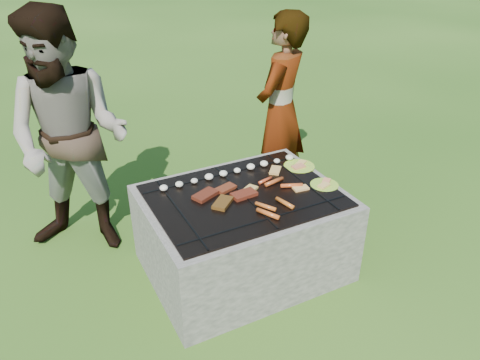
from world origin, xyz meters
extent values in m
plane|color=#234C13|center=(0.00, 0.00, 0.00)|extent=(60.00, 60.00, 0.00)
cube|color=#A89F95|center=(0.00, 0.41, 0.30)|extent=(1.30, 0.18, 0.60)
cube|color=gray|center=(0.00, -0.41, 0.30)|extent=(1.30, 0.18, 0.60)
cube|color=#9D948B|center=(-0.56, 0.00, 0.30)|extent=(0.18, 0.64, 0.60)
cube|color=#9C958A|center=(0.56, 0.00, 0.30)|extent=(0.18, 0.64, 0.60)
cube|color=black|center=(0.00, 0.00, 0.24)|extent=(0.94, 0.64, 0.48)
sphere|color=#FF5914|center=(0.00, 0.00, 0.46)|extent=(0.10, 0.10, 0.10)
cube|color=black|center=(0.00, 0.00, 0.61)|extent=(1.20, 0.90, 0.01)
cylinder|color=black|center=(-0.45, 0.00, 0.61)|extent=(0.01, 0.88, 0.01)
cylinder|color=black|center=(0.00, 0.00, 0.61)|extent=(0.01, 0.88, 0.01)
cylinder|color=black|center=(0.45, 0.00, 0.61)|extent=(0.01, 0.88, 0.01)
cylinder|color=black|center=(0.00, -0.32, 0.61)|extent=(1.18, 0.01, 0.01)
cylinder|color=black|center=(0.00, 0.32, 0.61)|extent=(1.18, 0.01, 0.01)
ellipsoid|color=white|center=(-0.45, 0.30, 0.63)|extent=(0.06, 0.06, 0.04)
ellipsoid|color=#EDE8C9|center=(-0.34, 0.30, 0.63)|extent=(0.05, 0.05, 0.04)
ellipsoid|color=beige|center=(-0.23, 0.30, 0.63)|extent=(0.05, 0.05, 0.03)
ellipsoid|color=white|center=(-0.12, 0.30, 0.63)|extent=(0.06, 0.06, 0.04)
ellipsoid|color=white|center=(-0.01, 0.30, 0.63)|extent=(0.06, 0.06, 0.04)
ellipsoid|color=white|center=(0.11, 0.30, 0.63)|extent=(0.05, 0.05, 0.04)
ellipsoid|color=white|center=(0.22, 0.30, 0.63)|extent=(0.06, 0.06, 0.04)
ellipsoid|color=white|center=(0.33, 0.30, 0.63)|extent=(0.06, 0.06, 0.04)
ellipsoid|color=beige|center=(0.44, 0.30, 0.63)|extent=(0.05, 0.05, 0.03)
ellipsoid|color=beige|center=(0.55, 0.30, 0.63)|extent=(0.06, 0.06, 0.04)
cube|color=maroon|center=(-0.23, 0.10, 0.62)|extent=(0.19, 0.15, 0.02)
cube|color=#9D3B1C|center=(-0.07, 0.12, 0.62)|extent=(0.15, 0.11, 0.02)
cube|color=brown|center=(-0.17, -0.04, 0.62)|extent=(0.18, 0.17, 0.02)
cube|color=maroon|center=(0.00, -0.01, 0.62)|extent=(0.17, 0.11, 0.02)
cylinder|color=#E94126|center=(0.22, 0.09, 0.62)|extent=(0.12, 0.05, 0.02)
cylinder|color=#C36820|center=(0.26, 0.04, 0.63)|extent=(0.16, 0.06, 0.03)
cylinder|color=orange|center=(0.34, -0.06, 0.63)|extent=(0.15, 0.08, 0.03)
cylinder|color=orange|center=(0.05, -0.21, 0.63)|extent=(0.10, 0.14, 0.03)
cylinder|color=#D34F22|center=(0.18, -0.23, 0.63)|extent=(0.06, 0.15, 0.03)
cylinder|color=orange|center=(0.02, -0.29, 0.63)|extent=(0.10, 0.16, 0.03)
cube|color=tan|center=(0.06, 0.03, 0.62)|extent=(0.14, 0.12, 0.02)
cube|color=#F6B47D|center=(0.38, -0.11, 0.62)|extent=(0.11, 0.07, 0.01)
cube|color=tan|center=(0.36, 0.19, 0.62)|extent=(0.13, 0.14, 0.02)
cylinder|color=yellow|center=(0.56, 0.18, 0.61)|extent=(0.23, 0.23, 0.01)
cube|color=tan|center=(0.54, 0.16, 0.62)|extent=(0.10, 0.06, 0.02)
cube|color=#E4C474|center=(0.59, 0.20, 0.62)|extent=(0.10, 0.09, 0.01)
cylinder|color=#BBDC34|center=(0.56, -0.13, 0.61)|extent=(0.20, 0.20, 0.01)
cube|color=#FBE680|center=(0.54, -0.15, 0.62)|extent=(0.10, 0.08, 0.01)
cube|color=#EBA678|center=(0.59, -0.11, 0.62)|extent=(0.09, 0.09, 0.01)
imported|color=gray|center=(0.76, 0.77, 0.81)|extent=(0.71, 0.65, 1.62)
imported|color=gray|center=(-0.93, 0.81, 0.89)|extent=(1.09, 1.03, 1.77)
camera|label=1|loc=(-1.24, -2.35, 2.21)|focal=35.00mm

